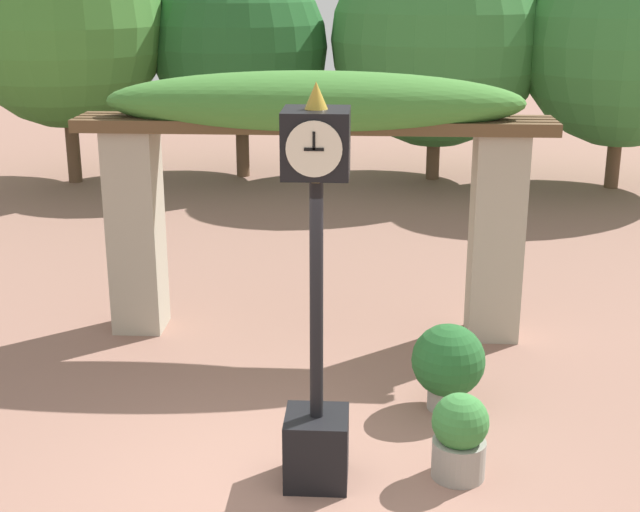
# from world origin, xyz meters

# --- Properties ---
(ground_plane) EXTENTS (60.00, 60.00, 0.00)m
(ground_plane) POSITION_xyz_m (0.00, 0.00, 0.00)
(ground_plane) COLOR #8E6656
(pedestal_clock) EXTENTS (0.53, 0.56, 3.39)m
(pedestal_clock) POSITION_xyz_m (0.24, 0.21, 1.52)
(pedestal_clock) COLOR black
(pedestal_clock) RESTS_ON ground
(pergola) EXTENTS (5.45, 1.19, 3.13)m
(pergola) POSITION_xyz_m (0.00, 3.58, 2.33)
(pergola) COLOR #A89E89
(pergola) RESTS_ON ground
(potted_plant_near_left) EXTENTS (0.73, 0.73, 0.88)m
(potted_plant_near_left) POSITION_xyz_m (1.45, 1.62, 0.48)
(potted_plant_near_left) COLOR gray
(potted_plant_near_left) RESTS_ON ground
(potted_plant_far_left) EXTENTS (0.49, 0.49, 0.77)m
(potted_plant_far_left) POSITION_xyz_m (1.45, 0.34, 0.39)
(potted_plant_far_left) COLOR gray
(potted_plant_far_left) RESTS_ON ground
(tree_line) EXTENTS (15.25, 4.97, 5.27)m
(tree_line) POSITION_xyz_m (0.21, 11.97, 2.95)
(tree_line) COLOR brown
(tree_line) RESTS_ON ground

